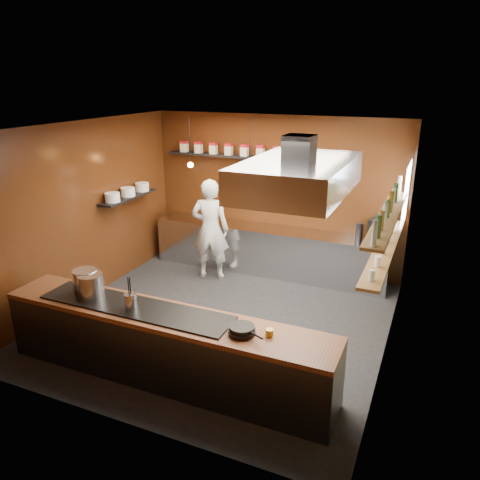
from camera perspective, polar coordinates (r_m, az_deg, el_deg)
The scene contains 26 objects.
floor at distance 7.52m, azimuth -2.46°, elevation -9.82°, with size 5.00×5.00×0.00m, color black.
back_wall at distance 9.14m, azimuth 4.28°, elevation 5.61°, with size 5.00×5.00×0.00m, color #39150A.
left_wall at distance 8.28m, azimuth -18.41°, elevation 3.20°, with size 5.00×5.00×0.00m, color #39150A.
right_wall at distance 6.29m, azimuth 18.32°, elevation -1.79°, with size 5.00×5.00×0.00m, color brown.
ceiling at distance 6.60m, azimuth -2.84°, elevation 13.57°, with size 5.00×5.00×0.00m, color silver.
window_pane at distance 7.81m, azimuth 19.59°, elevation 5.17°, with size 1.00×1.00×0.00m, color white.
prep_counter at distance 9.15m, azimuth 3.43°, elevation -1.24°, with size 4.60×0.65×0.90m, color silver.
pass_counter at distance 6.09m, azimuth -9.28°, elevation -12.61°, with size 4.40×0.72×0.94m.
tin_shelf at distance 9.20m, azimuth -1.29°, elevation 10.20°, with size 2.60×0.26×0.04m, color black.
plate_shelf at distance 8.91m, azimuth -13.46°, elevation 5.10°, with size 0.30×1.40×0.04m, color black.
bottle_shelf_upper at distance 6.46m, azimuth 17.59°, elevation 2.77°, with size 0.26×2.80×0.04m, color #8F5E39.
bottle_shelf_lower at distance 6.60m, azimuth 17.18°, elevation -1.14°, with size 0.26×2.80×0.04m, color #8F5E39.
extractor_hood at distance 5.84m, azimuth 7.11°, elevation 7.76°, with size 1.20×2.00×0.72m.
pendant_left at distance 8.85m, azimuth -6.08°, elevation 9.42°, with size 0.10×0.10×0.95m.
pendant_right at distance 8.34m, azimuth 1.22°, elevation 8.91°, with size 0.10×0.10×0.95m.
storage_tins at distance 9.12m, azimuth -0.42°, elevation 10.96°, with size 2.43×0.13×0.22m.
plate_stacks at distance 8.89m, azimuth -13.51°, elevation 5.73°, with size 0.26×1.16×0.16m.
bottles at distance 6.42m, azimuth 17.71°, elevation 3.96°, with size 0.06×2.66×0.24m.
wine_glasses at distance 6.57m, azimuth 17.25°, elevation -0.45°, with size 0.07×2.37×0.13m.
stockpot_large at distance 6.54m, azimuth -18.32°, elevation -4.79°, with size 0.33×0.33×0.32m, color #B7BABF.
stockpot_small at distance 6.40m, azimuth -17.70°, elevation -5.30°, with size 0.33×0.33×0.31m, color silver.
utensil_crock at distance 5.96m, azimuth -13.20°, elevation -7.31°, with size 0.16×0.16×0.20m, color silver.
frying_pan at distance 5.34m, azimuth 0.25°, elevation -10.82°, with size 0.46×0.31×0.08m.
butter_jar at distance 5.32m, azimuth 3.60°, elevation -11.19°, with size 0.09×0.09×0.08m, color gold.
espresso_machine at distance 8.53m, azimuth 16.96°, elevation 1.06°, with size 0.42×0.40×0.42m, color black.
chef at distance 8.74m, azimuth -3.64°, elevation 1.29°, with size 0.70×0.46×1.92m, color white.
Camera 1 is at (2.90, -5.89, 3.66)m, focal length 35.00 mm.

